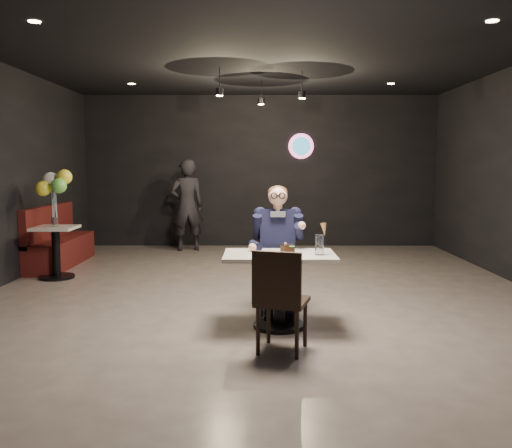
{
  "coord_description": "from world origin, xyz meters",
  "views": [
    {
      "loc": [
        -0.04,
        -6.38,
        1.62
      ],
      "look_at": [
        -0.07,
        -0.47,
        0.98
      ],
      "focal_mm": 38.0,
      "sensor_mm": 36.0,
      "label": 1
    }
  ],
  "objects_px": {
    "main_table": "(279,291)",
    "sundae_glass": "(319,245)",
    "chair_far": "(277,271)",
    "chair_near": "(282,299)",
    "passerby": "(187,205)",
    "balloon_vase": "(55,222)",
    "booth_bench": "(60,236)",
    "side_table": "(56,254)",
    "seated_man": "(277,248)"
  },
  "relations": [
    {
      "from": "side_table",
      "to": "seated_man",
      "type": "bearing_deg",
      "value": -30.17
    },
    {
      "from": "sundae_glass",
      "to": "passerby",
      "type": "height_order",
      "value": "passerby"
    },
    {
      "from": "sundae_glass",
      "to": "balloon_vase",
      "type": "distance_m",
      "value": 4.26
    },
    {
      "from": "chair_far",
      "to": "side_table",
      "type": "distance_m",
      "value": 3.61
    },
    {
      "from": "chair_far",
      "to": "seated_man",
      "type": "relative_size",
      "value": 0.64
    },
    {
      "from": "chair_far",
      "to": "seated_man",
      "type": "distance_m",
      "value": 0.26
    },
    {
      "from": "passerby",
      "to": "side_table",
      "type": "bearing_deg",
      "value": 42.73
    },
    {
      "from": "main_table",
      "to": "passerby",
      "type": "height_order",
      "value": "passerby"
    },
    {
      "from": "seated_man",
      "to": "passerby",
      "type": "distance_m",
      "value": 4.67
    },
    {
      "from": "seated_man",
      "to": "booth_bench",
      "type": "bearing_deg",
      "value": 140.55
    },
    {
      "from": "booth_bench",
      "to": "side_table",
      "type": "bearing_deg",
      "value": -73.3
    },
    {
      "from": "booth_bench",
      "to": "balloon_vase",
      "type": "distance_m",
      "value": 1.1
    },
    {
      "from": "chair_near",
      "to": "sundae_glass",
      "type": "xyz_separation_m",
      "value": [
        0.39,
        0.63,
        0.39
      ]
    },
    {
      "from": "seated_man",
      "to": "sundae_glass",
      "type": "height_order",
      "value": "seated_man"
    },
    {
      "from": "chair_far",
      "to": "chair_near",
      "type": "relative_size",
      "value": 1.0
    },
    {
      "from": "sundae_glass",
      "to": "side_table",
      "type": "distance_m",
      "value": 4.29
    },
    {
      "from": "sundae_glass",
      "to": "chair_near",
      "type": "bearing_deg",
      "value": -121.7
    },
    {
      "from": "booth_bench",
      "to": "passerby",
      "type": "bearing_deg",
      "value": 40.67
    },
    {
      "from": "chair_far",
      "to": "chair_near",
      "type": "height_order",
      "value": "same"
    },
    {
      "from": "side_table",
      "to": "passerby",
      "type": "distance_m",
      "value": 3.06
    },
    {
      "from": "side_table",
      "to": "passerby",
      "type": "bearing_deg",
      "value": 59.13
    },
    {
      "from": "booth_bench",
      "to": "balloon_vase",
      "type": "relative_size",
      "value": 13.73
    },
    {
      "from": "main_table",
      "to": "sundae_glass",
      "type": "bearing_deg",
      "value": -9.37
    },
    {
      "from": "main_table",
      "to": "passerby",
      "type": "distance_m",
      "value": 5.21
    },
    {
      "from": "chair_far",
      "to": "balloon_vase",
      "type": "bearing_deg",
      "value": 149.83
    },
    {
      "from": "sundae_glass",
      "to": "side_table",
      "type": "bearing_deg",
      "value": 145.31
    },
    {
      "from": "balloon_vase",
      "to": "booth_bench",
      "type": "bearing_deg",
      "value": 106.7
    },
    {
      "from": "chair_far",
      "to": "booth_bench",
      "type": "height_order",
      "value": "booth_bench"
    },
    {
      "from": "side_table",
      "to": "chair_near",
      "type": "bearing_deg",
      "value": -44.42
    },
    {
      "from": "sundae_glass",
      "to": "balloon_vase",
      "type": "xyz_separation_m",
      "value": [
        -3.5,
        2.43,
        -0.03
      ]
    },
    {
      "from": "passerby",
      "to": "seated_man",
      "type": "bearing_deg",
      "value": 93.25
    },
    {
      "from": "chair_far",
      "to": "side_table",
      "type": "relative_size",
      "value": 1.3
    },
    {
      "from": "chair_far",
      "to": "passerby",
      "type": "relative_size",
      "value": 0.53
    },
    {
      "from": "chair_far",
      "to": "chair_near",
      "type": "bearing_deg",
      "value": -90.0
    },
    {
      "from": "main_table",
      "to": "chair_near",
      "type": "xyz_separation_m",
      "value": [
        0.0,
        -0.69,
        0.09
      ]
    },
    {
      "from": "main_table",
      "to": "side_table",
      "type": "bearing_deg",
      "value": 142.84
    },
    {
      "from": "sundae_glass",
      "to": "seated_man",
      "type": "bearing_deg",
      "value": 122.28
    },
    {
      "from": "main_table",
      "to": "sundae_glass",
      "type": "relative_size",
      "value": 5.58
    },
    {
      "from": "chair_near",
      "to": "passerby",
      "type": "height_order",
      "value": "passerby"
    },
    {
      "from": "balloon_vase",
      "to": "chair_far",
      "type": "bearing_deg",
      "value": -30.17
    },
    {
      "from": "chair_far",
      "to": "booth_bench",
      "type": "xyz_separation_m",
      "value": [
        -3.42,
        2.81,
        0.03
      ]
    },
    {
      "from": "main_table",
      "to": "passerby",
      "type": "bearing_deg",
      "value": 107.61
    },
    {
      "from": "seated_man",
      "to": "balloon_vase",
      "type": "bearing_deg",
      "value": 149.83
    },
    {
      "from": "seated_man",
      "to": "passerby",
      "type": "height_order",
      "value": "passerby"
    },
    {
      "from": "main_table",
      "to": "balloon_vase",
      "type": "distance_m",
      "value": 3.94
    },
    {
      "from": "chair_far",
      "to": "booth_bench",
      "type": "bearing_deg",
      "value": 140.55
    },
    {
      "from": "chair_near",
      "to": "chair_far",
      "type": "bearing_deg",
      "value": 106.58
    },
    {
      "from": "main_table",
      "to": "passerby",
      "type": "xyz_separation_m",
      "value": [
        -1.57,
        4.95,
        0.49
      ]
    },
    {
      "from": "sundae_glass",
      "to": "balloon_vase",
      "type": "height_order",
      "value": "sundae_glass"
    },
    {
      "from": "main_table",
      "to": "side_table",
      "type": "relative_size",
      "value": 1.56
    }
  ]
}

